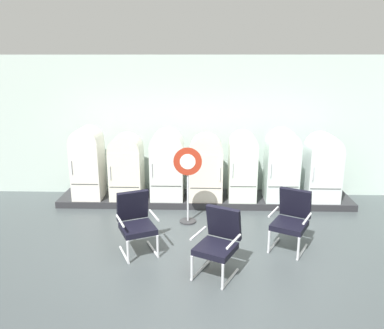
% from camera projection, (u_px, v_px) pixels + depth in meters
% --- Properties ---
extents(ground, '(12.00, 10.00, 0.05)m').
position_uv_depth(ground, '(205.00, 278.00, 5.67)').
color(ground, '#3D4446').
extents(back_wall, '(11.76, 0.12, 3.16)m').
position_uv_depth(back_wall, '(205.00, 126.00, 8.77)').
color(back_wall, '#B7C9BF').
rests_on(back_wall, ground).
extents(display_plinth, '(6.36, 0.95, 0.14)m').
position_uv_depth(display_plinth, '(205.00, 199.00, 8.56)').
color(display_plinth, '#2A2A2D').
rests_on(display_plinth, ground).
extents(refrigerator_0, '(0.61, 0.66, 1.55)m').
position_uv_depth(refrigerator_0, '(88.00, 161.00, 8.28)').
color(refrigerator_0, silver).
rests_on(refrigerator_0, display_plinth).
extents(refrigerator_1, '(0.68, 0.64, 1.40)m').
position_uv_depth(refrigerator_1, '(126.00, 165.00, 8.28)').
color(refrigerator_1, silver).
rests_on(refrigerator_1, display_plinth).
extents(refrigerator_2, '(0.69, 0.64, 1.51)m').
position_uv_depth(refrigerator_2, '(167.00, 163.00, 8.23)').
color(refrigerator_2, silver).
rests_on(refrigerator_2, display_plinth).
extents(refrigerator_3, '(0.71, 0.63, 1.41)m').
position_uv_depth(refrigerator_3, '(206.00, 166.00, 8.22)').
color(refrigerator_3, silver).
rests_on(refrigerator_3, display_plinth).
extents(refrigerator_4, '(0.58, 0.63, 1.48)m').
position_uv_depth(refrigerator_4, '(243.00, 164.00, 8.18)').
color(refrigerator_4, silver).
rests_on(refrigerator_4, display_plinth).
extents(refrigerator_5, '(0.68, 0.64, 1.53)m').
position_uv_depth(refrigerator_5, '(282.00, 163.00, 8.15)').
color(refrigerator_5, silver).
rests_on(refrigerator_5, display_plinth).
extents(refrigerator_6, '(0.69, 0.72, 1.43)m').
position_uv_depth(refrigerator_6, '(322.00, 165.00, 8.18)').
color(refrigerator_6, silver).
rests_on(refrigerator_6, display_plinth).
extents(armchair_left, '(0.76, 0.82, 1.00)m').
position_uv_depth(armchair_left, '(136.00, 220.00, 6.29)').
color(armchair_left, silver).
rests_on(armchair_left, ground).
extents(armchair_right, '(0.78, 0.83, 1.00)m').
position_uv_depth(armchair_right, '(291.00, 218.00, 6.41)').
color(armchair_right, silver).
rests_on(armchair_right, ground).
extents(armchair_center, '(0.77, 0.82, 1.00)m').
position_uv_depth(armchair_center, '(219.00, 240.00, 5.63)').
color(armchair_center, silver).
rests_on(armchair_center, ground).
extents(sign_stand, '(0.53, 0.32, 1.50)m').
position_uv_depth(sign_stand, '(188.00, 184.00, 7.32)').
color(sign_stand, '#2D2D30').
rests_on(sign_stand, ground).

